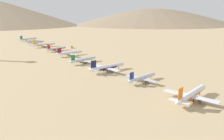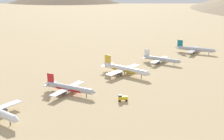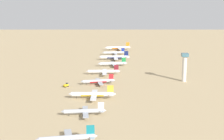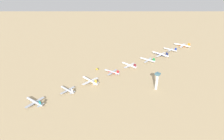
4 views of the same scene
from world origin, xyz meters
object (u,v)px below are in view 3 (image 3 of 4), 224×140
parked_jet_3 (113,64)px  parked_jet_8 (67,138)px  parked_jet_6 (93,94)px  service_truck (66,85)px  control_tower (184,66)px  parked_jet_5 (98,81)px  parked_jet_1 (114,53)px  parked_jet_4 (104,71)px  parked_jet_7 (84,111)px  parked_jet_2 (115,57)px  parked_jet_0 (118,48)px

parked_jet_3 → parked_jet_8: size_ratio=1.02×
parked_jet_6 → service_truck: size_ratio=7.80×
control_tower → service_truck: bearing=10.8°
parked_jet_5 → parked_jet_1: bearing=-95.5°
parked_jet_4 → control_tower: size_ratio=1.32×
parked_jet_3 → service_truck: bearing=65.8°
parked_jet_8 → control_tower: bearing=-122.8°
parked_jet_7 → parked_jet_4: bearing=-94.7°
parked_jet_1 → parked_jet_3: parked_jet_3 is taller
parked_jet_8 → parked_jet_2: bearing=-96.2°
parked_jet_0 → control_tower: (-67.42, 231.16, 12.85)m
parked_jet_5 → parked_jet_7: 98.83m
parked_jet_3 → parked_jet_6: bearing=82.8°
parked_jet_3 → parked_jet_8: (29.83, 250.52, -0.06)m
parked_jet_0 → parked_jet_5: (25.88, 244.87, -0.87)m
parked_jet_5 → parked_jet_6: (3.21, 53.05, 0.59)m
parked_jet_8 → service_truck: (18.95, -141.85, -1.78)m
parked_jet_7 → service_truck: 91.77m
parked_jet_0 → parked_jet_4: parked_jet_0 is taller
parked_jet_0 → parked_jet_8: bearing=84.3°
parked_jet_0 → control_tower: size_ratio=1.49×
service_truck → control_tower: 129.25m
parked_jet_7 → parked_jet_8: parked_jet_8 is taller
parked_jet_2 → parked_jet_5: parked_jet_2 is taller
parked_jet_5 → service_truck: parked_jet_5 is taller
parked_jet_4 → parked_jet_0: bearing=-96.1°
parked_jet_8 → service_truck: bearing=-82.4°
parked_jet_4 → parked_jet_1: bearing=-95.5°
parked_jet_2 → parked_jet_7: bearing=83.9°
parked_jet_4 → parked_jet_7: bearing=85.3°
parked_jet_8 → parked_jet_0: bearing=-95.7°
parked_jet_3 → parked_jet_5: parked_jet_3 is taller
parked_jet_2 → service_truck: parked_jet_2 is taller
parked_jet_2 → service_truck: 165.25m
service_truck → control_tower: bearing=-169.2°
parked_jet_8 → parked_jet_4: bearing=-95.3°
parked_jet_2 → parked_jet_8: (32.65, 298.81, -0.58)m
parked_jet_1 → parked_jet_7: (26.15, 292.34, -0.25)m
parked_jet_6 → service_truck: 51.96m
parked_jet_8 → parked_jet_7: bearing=-96.8°
parked_jet_0 → parked_jet_3: (9.86, 146.57, -0.55)m
parked_jet_2 → parked_jet_6: 200.85m
parked_jet_5 → control_tower: size_ratio=1.20×
parked_jet_2 → parked_jet_6: bearing=83.7°
parked_jet_1 → parked_jet_8: bearing=84.6°
parked_jet_1 → control_tower: bearing=112.5°
parked_jet_7 → control_tower: (-100.68, -112.27, 13.85)m
parked_jet_1 → parked_jet_4: parked_jet_4 is taller
parked_jet_3 → parked_jet_1: bearing=-91.7°
parked_jet_6 → control_tower: (-96.50, -66.76, 13.13)m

